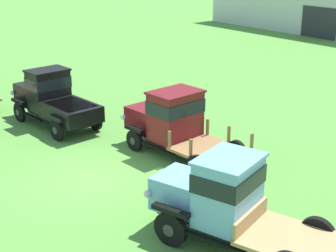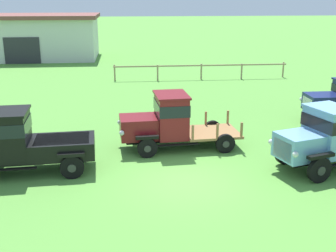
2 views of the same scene
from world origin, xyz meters
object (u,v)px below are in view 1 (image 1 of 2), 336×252
Objects in this scene: vintage_truck_second_in_line at (53,99)px; vintage_truck_midrow_center at (172,120)px; farm_shed at (319,4)px; vintage_truck_far_side at (223,198)px.

vintage_truck_midrow_center is (5.27, 1.96, 0.07)m from vintage_truck_second_in_line.
vintage_truck_second_in_line is 5.63m from vintage_truck_midrow_center.
farm_shed is 3.91× the size of vintage_truck_second_in_line.
vintage_truck_second_in_line is at bearing -73.87° from farm_shed.
vintage_truck_far_side is (10.64, -0.80, 0.10)m from vintage_truck_second_in_line.
vintage_truck_midrow_center is 6.03m from vintage_truck_far_side.
farm_shed is 3.80× the size of vintage_truck_midrow_center.
vintage_truck_second_in_line is at bearing 175.72° from vintage_truck_far_side.
vintage_truck_midrow_center is (13.78, -27.46, -0.99)m from farm_shed.
farm_shed is at bearing 116.65° from vintage_truck_midrow_center.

